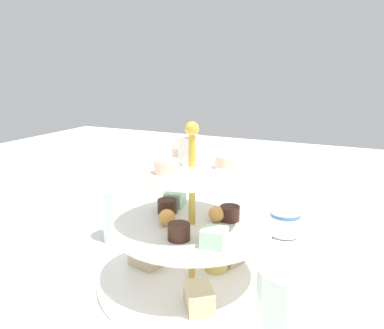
# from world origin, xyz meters

# --- Properties ---
(ground_plane) EXTENTS (2.40, 2.40, 0.00)m
(ground_plane) POSITION_xyz_m (0.00, 0.00, 0.00)
(ground_plane) COLOR silver
(tiered_serving_stand) EXTENTS (0.28, 0.28, 0.25)m
(tiered_serving_stand) POSITION_xyz_m (0.00, -0.00, 0.07)
(tiered_serving_stand) COLOR white
(tiered_serving_stand) RESTS_ON ground_plane
(water_glass_short_left) EXTENTS (0.06, 0.06, 0.07)m
(water_glass_short_left) POSITION_xyz_m (0.23, 0.04, 0.03)
(water_glass_short_left) COLOR silver
(water_glass_short_left) RESTS_ON ground_plane
(teacup_with_saucer) EXTENTS (0.09, 0.09, 0.05)m
(teacup_with_saucer) POSITION_xyz_m (0.23, -0.09, 0.02)
(teacup_with_saucer) COLOR white
(teacup_with_saucer) RESTS_ON ground_plane
(butter_knife_right) EXTENTS (0.16, 0.07, 0.00)m
(butter_knife_right) POSITION_xyz_m (0.11, -0.26, 0.00)
(butter_knife_right) COLOR silver
(butter_knife_right) RESTS_ON ground_plane
(water_glass_mid_back) EXTENTS (0.06, 0.06, 0.10)m
(water_glass_mid_back) POSITION_xyz_m (0.08, 0.19, 0.05)
(water_glass_mid_back) COLOR silver
(water_glass_mid_back) RESTS_ON ground_plane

